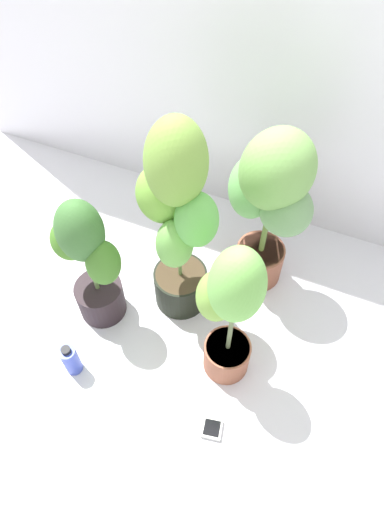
% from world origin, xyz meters
% --- Properties ---
extents(ground_plane, '(8.00, 8.00, 0.00)m').
position_xyz_m(ground_plane, '(0.00, 0.00, 0.00)').
color(ground_plane, silver).
rests_on(ground_plane, ground).
extents(mylar_back_wall, '(3.20, 0.01, 2.00)m').
position_xyz_m(mylar_back_wall, '(0.00, 0.86, 1.00)').
color(mylar_back_wall, silver).
rests_on(mylar_back_wall, ground).
extents(potted_plant_back_right, '(0.44, 0.40, 0.88)m').
position_xyz_m(potted_plant_back_right, '(0.28, 0.43, 0.54)').
color(potted_plant_back_right, '#93543D').
rests_on(potted_plant_back_right, ground).
extents(potted_plant_center, '(0.39, 0.31, 1.05)m').
position_xyz_m(potted_plant_center, '(-0.01, 0.14, 0.57)').
color(potted_plant_center, black).
rests_on(potted_plant_center, ground).
extents(potted_plant_front_right, '(0.31, 0.27, 0.82)m').
position_xyz_m(potted_plant_front_right, '(0.30, -0.09, 0.46)').
color(potted_plant_front_right, '#98573E').
rests_on(potted_plant_front_right, ground).
extents(potted_plant_front_left, '(0.37, 0.25, 0.73)m').
position_xyz_m(potted_plant_front_left, '(-0.32, -0.05, 0.39)').
color(potted_plant_front_left, '#2A1F24').
rests_on(potted_plant_front_left, ground).
extents(hygrometer_box, '(0.09, 0.09, 0.03)m').
position_xyz_m(hygrometer_box, '(0.36, -0.38, 0.01)').
color(hygrometer_box, white).
rests_on(hygrometer_box, ground).
extents(nutrient_bottle, '(0.07, 0.07, 0.19)m').
position_xyz_m(nutrient_bottle, '(-0.29, -0.36, 0.09)').
color(nutrient_bottle, '#3B4FC4').
rests_on(nutrient_bottle, ground).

